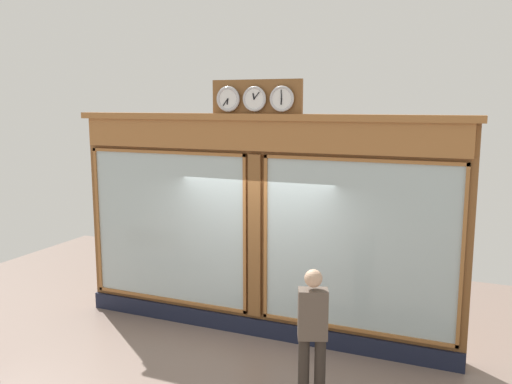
% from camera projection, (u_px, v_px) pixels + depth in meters
% --- Properties ---
extents(shop_facade, '(6.39, 0.42, 4.01)m').
position_uv_depth(shop_facade, '(259.00, 226.00, 8.47)').
color(shop_facade, brown).
rests_on(shop_facade, ground_plane).
extents(pedestrian, '(0.41, 0.33, 1.69)m').
position_uv_depth(pedestrian, '(313.00, 329.00, 6.60)').
color(pedestrian, '#312A24').
rests_on(pedestrian, ground_plane).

